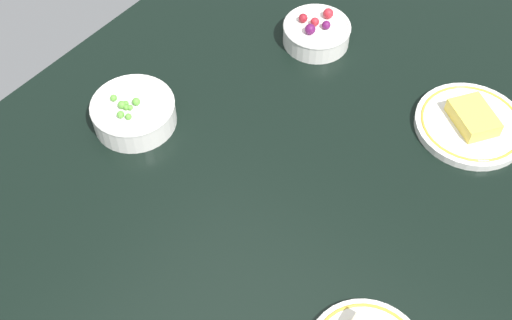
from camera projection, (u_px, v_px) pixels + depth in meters
dining_table at (256, 174)px, 114.05cm from camera, size 154.35×95.97×4.00cm
bowl_peas at (134, 112)px, 116.76cm from camera, size 15.30×15.30×6.09cm
bowl_berries at (316, 32)px, 130.31cm from camera, size 13.70×13.70×6.23cm
plate_cheese at (471, 123)px, 117.04cm from camera, size 20.12×20.12×4.21cm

